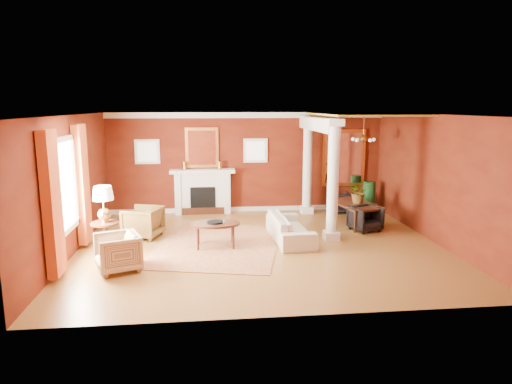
{
  "coord_description": "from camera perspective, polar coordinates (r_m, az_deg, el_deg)",
  "views": [
    {
      "loc": [
        -1.15,
        -9.74,
        3.1
      ],
      "look_at": [
        -0.06,
        0.42,
        1.15
      ],
      "focal_mm": 32.0,
      "sensor_mm": 36.0,
      "label": 1
    }
  ],
  "objects": [
    {
      "name": "fireplace",
      "position": [
        13.29,
        -6.66,
        0.08
      ],
      "size": [
        1.85,
        0.42,
        1.29
      ],
      "color": "silver",
      "rests_on": "ground"
    },
    {
      "name": "sofa",
      "position": [
        10.64,
        4.3,
        -3.96
      ],
      "size": [
        0.68,
        2.05,
        0.79
      ],
      "primitive_type": "imported",
      "rotation": [
        0.0,
        0.0,
        1.62
      ],
      "color": "beige",
      "rests_on": "ground"
    },
    {
      "name": "flank_window_left",
      "position": [
        13.38,
        -13.44,
        4.93
      ],
      "size": [
        0.7,
        0.07,
        0.7
      ],
      "color": "silver",
      "rests_on": "room_shell"
    },
    {
      "name": "dining_table",
      "position": [
        12.29,
        12.34,
        -1.88
      ],
      "size": [
        0.87,
        1.71,
        0.91
      ],
      "primitive_type": "imported",
      "rotation": [
        0.0,
        0.0,
        1.76
      ],
      "color": "black",
      "rests_on": "ground"
    },
    {
      "name": "dining_chair_near",
      "position": [
        11.74,
        13.52,
        -3.1
      ],
      "size": [
        0.83,
        0.81,
        0.68
      ],
      "primitive_type": "imported",
      "rotation": [
        0.0,
        0.0,
        0.34
      ],
      "color": "black",
      "rests_on": "ground"
    },
    {
      "name": "column_back",
      "position": [
        13.16,
        6.45,
        3.43
      ],
      "size": [
        0.36,
        0.36,
        2.8
      ],
      "color": "silver",
      "rests_on": "ground"
    },
    {
      "name": "coffee_book",
      "position": [
        10.12,
        -4.98,
        -3.14
      ],
      "size": [
        0.18,
        0.03,
        0.24
      ],
      "primitive_type": "imported",
      "rotation": [
        0.0,
        0.0,
        -0.08
      ],
      "color": "black",
      "rests_on": "coffee_table"
    },
    {
      "name": "coffee_table",
      "position": [
        10.11,
        -5.11,
        -4.11
      ],
      "size": [
        1.1,
        1.1,
        0.55
      ],
      "rotation": [
        0.0,
        0.0,
        -0.08
      ],
      "color": "black",
      "rests_on": "ground"
    },
    {
      "name": "chandelier",
      "position": [
        12.26,
        13.27,
        6.53
      ],
      "size": [
        0.6,
        0.62,
        0.75
      ],
      "color": "#B9893A",
      "rests_on": "room_shell"
    },
    {
      "name": "dining_mirror",
      "position": [
        13.89,
        10.91,
        4.19
      ],
      "size": [
        1.3,
        0.07,
        1.7
      ],
      "color": "gold",
      "rests_on": "room_shell"
    },
    {
      "name": "armchair_stripe",
      "position": [
        9.08,
        -16.91,
        -7.02
      ],
      "size": [
        0.94,
        0.97,
        0.79
      ],
      "primitive_type": "imported",
      "rotation": [
        0.0,
        0.0,
        -1.2
      ],
      "color": "#CAB186",
      "rests_on": "ground"
    },
    {
      "name": "left_window",
      "position": [
        9.69,
        -22.46,
        0.01
      ],
      "size": [
        0.21,
        2.55,
        2.6
      ],
      "color": "white",
      "rests_on": "room_shell"
    },
    {
      "name": "overmantel_mirror",
      "position": [
        13.25,
        -6.77,
        5.53
      ],
      "size": [
        0.95,
        0.07,
        1.15
      ],
      "color": "gold",
      "rests_on": "fireplace"
    },
    {
      "name": "ground",
      "position": [
        10.29,
        0.59,
        -6.74
      ],
      "size": [
        8.0,
        8.0,
        0.0
      ],
      "primitive_type": "plane",
      "color": "brown",
      "rests_on": "ground"
    },
    {
      "name": "dining_chair_far",
      "position": [
        13.58,
        10.22,
        -1.15
      ],
      "size": [
        0.72,
        0.69,
        0.66
      ],
      "primitive_type": "imported",
      "rotation": [
        0.0,
        0.0,
        3.0
      ],
      "color": "black",
      "rests_on": "ground"
    },
    {
      "name": "armchair_leopard",
      "position": [
        11.16,
        -13.96,
        -3.49
      ],
      "size": [
        0.96,
        0.99,
        0.81
      ],
      "primitive_type": "imported",
      "rotation": [
        0.0,
        0.0,
        -1.9
      ],
      "color": "black",
      "rests_on": "ground"
    },
    {
      "name": "column_front",
      "position": [
        10.57,
        9.61,
        1.54
      ],
      "size": [
        0.36,
        0.36,
        2.8
      ],
      "color": "silver",
      "rests_on": "ground"
    },
    {
      "name": "side_table",
      "position": [
        10.05,
        -18.48,
        -1.99
      ],
      "size": [
        0.58,
        0.58,
        1.45
      ],
      "rotation": [
        0.0,
        0.0,
        -0.34
      ],
      "color": "black",
      "rests_on": "ground"
    },
    {
      "name": "rug",
      "position": [
        10.37,
        -4.73,
        -6.58
      ],
      "size": [
        3.37,
        4.04,
        0.01
      ],
      "primitive_type": "cube",
      "rotation": [
        0.0,
        0.0,
        -0.23
      ],
      "color": "maroon",
      "rests_on": "ground"
    },
    {
      "name": "green_urn",
      "position": [
        13.68,
        13.9,
        -1.04
      ],
      "size": [
        0.39,
        0.39,
        0.95
      ],
      "color": "#14411B",
      "rests_on": "ground"
    },
    {
      "name": "flank_window_right",
      "position": [
        13.34,
        -0.07,
        5.21
      ],
      "size": [
        0.7,
        0.07,
        0.7
      ],
      "color": "silver",
      "rests_on": "room_shell"
    },
    {
      "name": "amber_ceiling",
      "position": [
        12.17,
        13.25,
        9.43
      ],
      "size": [
        2.3,
        3.4,
        0.04
      ],
      "primitive_type": "cube",
      "color": "gold",
      "rests_on": "room_shell"
    },
    {
      "name": "header_beam",
      "position": [
        12.0,
        7.72,
        8.41
      ],
      "size": [
        0.3,
        3.2,
        0.32
      ],
      "primitive_type": "cube",
      "color": "silver",
      "rests_on": "column_front"
    },
    {
      "name": "potted_plant",
      "position": [
        12.16,
        12.79,
        1.28
      ],
      "size": [
        0.55,
        0.61,
        0.47
      ],
      "primitive_type": "imported",
      "rotation": [
        0.0,
        0.0,
        0.0
      ],
      "color": "#26591E",
      "rests_on": "dining_table"
    },
    {
      "name": "base_trim",
      "position": [
        13.6,
        -1.11,
        -2.13
      ],
      "size": [
        8.0,
        0.08,
        0.12
      ],
      "primitive_type": "cube",
      "color": "silver",
      "rests_on": "ground"
    },
    {
      "name": "crown_trim",
      "position": [
        13.25,
        -1.16,
        9.58
      ],
      "size": [
        8.0,
        0.08,
        0.16
      ],
      "primitive_type": "cube",
      "color": "silver",
      "rests_on": "room_shell"
    },
    {
      "name": "room_shell",
      "position": [
        9.87,
        0.62,
        4.5
      ],
      "size": [
        8.04,
        7.04,
        2.92
      ],
      "color": "#62200D",
      "rests_on": "ground"
    }
  ]
}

